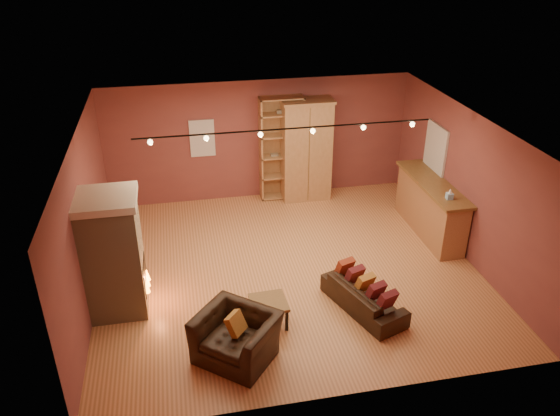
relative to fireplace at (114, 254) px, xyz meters
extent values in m
plane|color=#B06C3E|center=(3.04, 0.60, -1.06)|extent=(7.00, 7.00, 0.00)
plane|color=brown|center=(3.04, 0.60, 1.74)|extent=(7.00, 7.00, 0.00)
cube|color=brown|center=(3.04, 3.85, 0.34)|extent=(7.00, 0.02, 2.80)
cube|color=brown|center=(-0.46, 0.60, 0.34)|extent=(0.02, 6.50, 2.80)
cube|color=brown|center=(6.54, 0.60, 0.34)|extent=(0.02, 6.50, 2.80)
cube|color=tan|center=(-0.01, 0.00, -0.06)|extent=(0.90, 0.90, 2.00)
cube|color=#EBE4C5|center=(-0.01, 0.00, 1.00)|extent=(0.98, 0.98, 0.12)
cube|color=black|center=(0.40, 0.00, -0.46)|extent=(0.10, 0.65, 0.55)
cone|color=orange|center=(0.46, 0.00, -0.58)|extent=(0.10, 0.10, 0.22)
cube|color=silver|center=(1.74, 3.83, 0.49)|extent=(0.56, 0.04, 0.86)
cube|color=tan|center=(3.53, 3.83, 0.16)|extent=(1.00, 0.04, 2.45)
cube|color=tan|center=(3.05, 3.66, 0.16)|extent=(0.04, 0.39, 2.45)
cube|color=tan|center=(4.01, 3.66, 0.16)|extent=(0.04, 0.39, 2.45)
cube|color=gray|center=(3.36, 3.66, 0.03)|extent=(0.18, 0.12, 0.05)
cube|color=black|center=(3.66, 3.66, 0.58)|extent=(0.10, 0.10, 0.12)
cube|color=tan|center=(3.53, 3.66, -1.02)|extent=(1.00, 0.39, 0.04)
cube|color=tan|center=(3.53, 3.66, -0.50)|extent=(1.00, 0.39, 0.03)
cube|color=tan|center=(3.53, 3.66, 0.00)|extent=(1.00, 0.39, 0.04)
cube|color=tan|center=(3.53, 3.66, 0.50)|extent=(1.00, 0.39, 0.04)
cube|color=tan|center=(3.53, 3.66, 1.00)|extent=(1.00, 0.39, 0.04)
cube|color=tan|center=(3.53, 3.66, 1.37)|extent=(1.00, 0.39, 0.04)
cube|color=tan|center=(4.08, 3.55, 0.11)|extent=(1.12, 0.61, 2.33)
cube|color=brown|center=(4.08, 3.25, 0.11)|extent=(0.02, 0.01, 2.23)
cube|color=tan|center=(4.08, 3.55, 1.30)|extent=(1.18, 0.67, 0.06)
cube|color=#AD784F|center=(6.24, 1.38, -0.51)|extent=(0.52, 2.30, 1.10)
cube|color=brown|center=(6.24, 1.38, 0.07)|extent=(0.64, 2.42, 0.06)
cube|color=#8EBEE4|center=(6.19, 0.62, 0.16)|extent=(0.13, 0.13, 0.12)
cone|color=white|center=(6.19, 0.62, 0.26)|extent=(0.08, 0.08, 0.10)
cube|color=silver|center=(6.51, 2.00, 0.59)|extent=(0.05, 0.90, 1.00)
imported|color=black|center=(4.03, -0.86, -0.74)|extent=(1.01, 1.70, 0.64)
cube|color=maroon|center=(4.22, -1.38, -0.53)|extent=(0.36, 0.32, 0.36)
cube|color=maroon|center=(4.12, -1.12, -0.53)|extent=(0.36, 0.32, 0.36)
cube|color=#BF7D31|center=(4.03, -0.86, -0.53)|extent=(0.36, 0.32, 0.36)
cube|color=maroon|center=(3.93, -0.60, -0.53)|extent=(0.36, 0.32, 0.36)
cube|color=#9F371F|center=(3.84, -0.34, -0.53)|extent=(0.36, 0.32, 0.36)
imported|color=black|center=(1.78, -1.58, -0.57)|extent=(1.33, 1.28, 0.98)
cube|color=#BF7D31|center=(1.78, -1.58, -0.45)|extent=(0.37, 0.38, 0.34)
cube|color=brown|center=(2.39, -0.92, -0.65)|extent=(0.60, 0.60, 0.05)
cube|color=black|center=(2.15, -1.16, -0.87)|extent=(0.05, 0.05, 0.39)
cube|color=black|center=(2.63, -1.16, -0.87)|extent=(0.05, 0.05, 0.39)
cube|color=black|center=(2.15, -0.68, -0.87)|extent=(0.05, 0.05, 0.39)
cube|color=black|center=(2.63, -0.68, -0.87)|extent=(0.05, 0.05, 0.39)
cylinder|color=black|center=(3.04, 0.80, 1.66)|extent=(5.20, 0.03, 0.03)
sphere|color=#FFD88C|center=(0.74, 0.80, 1.59)|extent=(0.09, 0.09, 0.09)
sphere|color=#FFD88C|center=(1.66, 0.80, 1.59)|extent=(0.09, 0.09, 0.09)
sphere|color=#FFD88C|center=(2.58, 0.80, 1.59)|extent=(0.09, 0.09, 0.09)
sphere|color=#FFD88C|center=(3.50, 0.80, 1.59)|extent=(0.09, 0.09, 0.09)
sphere|color=#FFD88C|center=(4.42, 0.80, 1.59)|extent=(0.09, 0.09, 0.09)
sphere|color=#FFD88C|center=(5.34, 0.80, 1.59)|extent=(0.09, 0.09, 0.09)
camera|label=1|loc=(1.17, -7.90, 4.77)|focal=35.00mm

